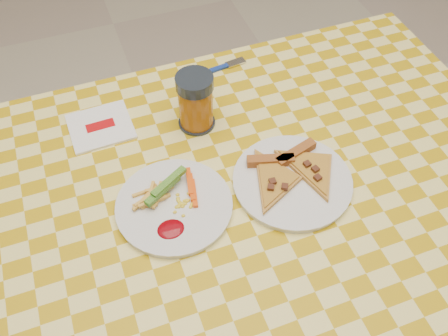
{
  "coord_description": "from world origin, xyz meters",
  "views": [
    {
      "loc": [
        -0.23,
        -0.55,
        1.57
      ],
      "look_at": [
        -0.01,
        0.06,
        0.78
      ],
      "focal_mm": 40.0,
      "sensor_mm": 36.0,
      "label": 1
    }
  ],
  "objects_px": {
    "table": "(236,214)",
    "plate_left": "(174,207)",
    "drink_glass": "(196,102)",
    "plate_right": "(292,182)"
  },
  "relations": [
    {
      "from": "plate_left",
      "to": "plate_right",
      "type": "relative_size",
      "value": 0.94
    },
    {
      "from": "plate_left",
      "to": "drink_glass",
      "type": "distance_m",
      "value": 0.25
    },
    {
      "from": "plate_right",
      "to": "drink_glass",
      "type": "distance_m",
      "value": 0.27
    },
    {
      "from": "plate_right",
      "to": "drink_glass",
      "type": "relative_size",
      "value": 1.78
    },
    {
      "from": "plate_left",
      "to": "drink_glass",
      "type": "xyz_separation_m",
      "value": [
        0.12,
        0.21,
        0.06
      ]
    },
    {
      "from": "table",
      "to": "drink_glass",
      "type": "height_order",
      "value": "drink_glass"
    },
    {
      "from": "table",
      "to": "plate_right",
      "type": "distance_m",
      "value": 0.14
    },
    {
      "from": "drink_glass",
      "to": "plate_right",
      "type": "bearing_deg",
      "value": -61.02
    },
    {
      "from": "table",
      "to": "plate_left",
      "type": "xyz_separation_m",
      "value": [
        -0.13,
        0.01,
        0.08
      ]
    },
    {
      "from": "table",
      "to": "drink_glass",
      "type": "relative_size",
      "value": 9.48
    }
  ]
}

